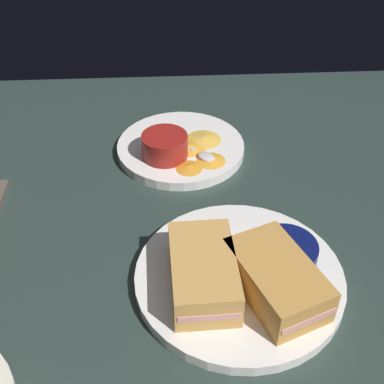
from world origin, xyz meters
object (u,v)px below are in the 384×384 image
Objects in this scene: sandwich_half_near at (203,272)px; ramekin_dark_sauce at (285,254)px; plate_sandwich_main at (239,278)px; spoon_by_dark_ramekin at (237,262)px; spoon_by_gravy_ramekin at (200,153)px; plate_chips_companion at (181,148)px; sandwich_half_far at (276,279)px; ramekin_light_gravy at (165,145)px.

ramekin_dark_sauce is (2.76, -10.47, -0.48)cm from sandwich_half_near.
sandwich_half_near is (-1.67, 4.68, 3.20)cm from plate_sandwich_main.
ramekin_dark_sauce is at bearing -79.34° from plate_sandwich_main.
spoon_by_gravy_ramekin is at bearing 6.88° from spoon_by_dark_ramekin.
ramekin_dark_sauce is at bearing -95.03° from spoon_by_dark_ramekin.
sandwich_half_far is at bearing -162.95° from plate_chips_companion.
sandwich_half_near is 0.90× the size of sandwich_half_far.
plate_chips_companion is 2.57× the size of spoon_by_gravy_ramekin.
sandwich_half_near is 0.63× the size of plate_chips_companion.
spoon_by_dark_ramekin is 28.28cm from plate_chips_companion.
plate_sandwich_main is at bearing -173.20° from spoon_by_gravy_ramekin.
ramekin_dark_sauce is 0.36× the size of plate_chips_companion.
sandwich_half_near is 27.99cm from ramekin_light_gravy.
ramekin_dark_sauce is 26.23cm from spoon_by_gravy_ramekin.
ramekin_light_gravy is 0.90× the size of spoon_by_gravy_ramekin.
plate_sandwich_main is at bearing -168.10° from plate_chips_companion.
sandwich_half_far is at bearing -140.73° from spoon_by_dark_ramekin.
sandwich_half_far reaches higher than ramekin_dark_sauce.
sandwich_half_far reaches higher than spoon_by_dark_ramekin.
spoon_by_gravy_ramekin is (-0.27, -5.77, -1.70)cm from ramekin_light_gravy.
spoon_by_dark_ramekin is (0.52, 5.95, -1.56)cm from ramekin_dark_sauce.
sandwich_half_near is 1.72× the size of ramekin_dark_sauce.
ramekin_light_gravy reaches higher than ramekin_dark_sauce.
sandwich_half_far is (-3.22, -3.79, 3.20)cm from plate_sandwich_main.
plate_chips_companion is at bearing 23.01° from ramekin_dark_sauce.
sandwich_half_near is 27.53cm from spoon_by_gravy_ramekin.
ramekin_light_gravy is at bearing 8.54° from sandwich_half_near.
spoon_by_gravy_ramekin reaches higher than plate_chips_companion.
sandwich_half_far is 1.90× the size of ramekin_dark_sauce.
sandwich_half_near is at bearing 176.63° from spoon_by_gravy_ramekin.
spoon_by_dark_ramekin is 1.19× the size of spoon_by_gravy_ramekin.
spoon_by_gravy_ramekin is (-3.50, -3.09, 1.16)cm from plate_chips_companion.
sandwich_half_far is at bearing -130.34° from plate_sandwich_main.
spoon_by_dark_ramekin reaches higher than plate_chips_companion.
spoon_by_dark_ramekin is 24.29cm from spoon_by_gravy_ramekin.
ramekin_light_gravy is at bearing 140.19° from plate_chips_companion.
sandwich_half_near is 1.80× the size of ramekin_light_gravy.
plate_chips_companion is at bearing 2.73° from sandwich_half_near.
ramekin_dark_sauce is at bearing -149.57° from ramekin_light_gravy.
sandwich_half_near reaches higher than plate_sandwich_main.
spoon_by_dark_ramekin is (4.83, 3.95, -2.04)cm from sandwich_half_far.
ramekin_dark_sauce is at bearing -156.99° from plate_chips_companion.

